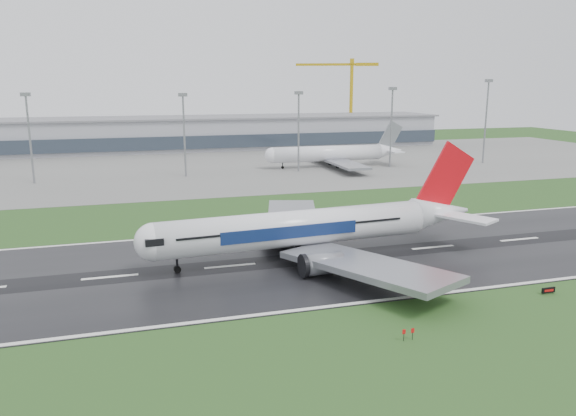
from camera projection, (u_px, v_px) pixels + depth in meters
name	position (u px, v px, depth m)	size (l,w,h in m)	color
ground	(337.00, 257.00, 101.55)	(520.00, 520.00, 0.00)	#214519
runway	(337.00, 256.00, 101.54)	(400.00, 45.00, 0.10)	black
apron	(222.00, 165.00, 218.55)	(400.00, 130.00, 0.08)	slate
terminal	(201.00, 133.00, 273.08)	(240.00, 36.00, 15.00)	gray
main_airliner	(319.00, 205.00, 99.45)	(65.45, 62.34, 19.32)	white
parked_airliner	(333.00, 145.00, 211.39)	(56.84, 52.92, 16.66)	white
tower_crane	(351.00, 101.00, 307.71)	(45.79, 2.50, 45.13)	#BF970E
runway_sign	(548.00, 291.00, 83.28)	(2.30, 0.26, 1.04)	black
floodmast_1	(30.00, 141.00, 174.15)	(0.64, 0.64, 27.52)	gray
floodmast_2	(184.00, 137.00, 187.55)	(0.64, 0.64, 27.20)	gray
floodmast_3	(299.00, 134.00, 198.78)	(0.64, 0.64, 27.68)	gray
floodmast_4	(391.00, 129.00, 208.81)	(0.64, 0.64, 29.10)	gray
floodmast_5	(486.00, 123.00, 219.99)	(0.64, 0.64, 32.08)	gray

